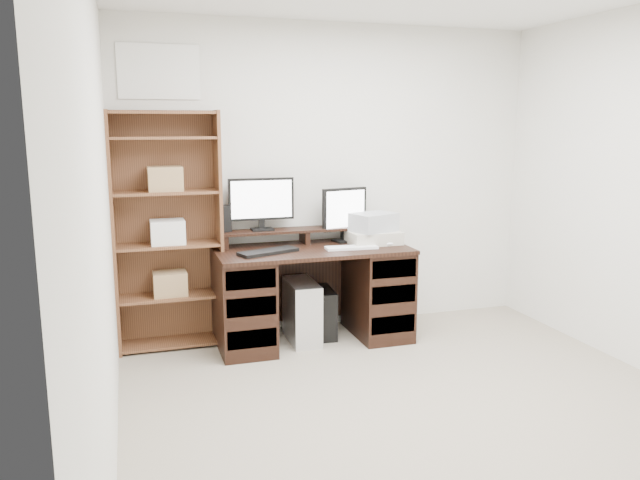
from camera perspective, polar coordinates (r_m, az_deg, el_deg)
name	(u,v)px	position (r m, az deg, el deg)	size (l,w,h in m)	color
room	(449,210)	(3.37, 11.74, 2.66)	(3.54, 4.04, 2.54)	#9F937F
desk	(312,293)	(4.93, -0.74, -4.83)	(1.50, 0.70, 0.75)	black
riser_shelf	(305,232)	(5.03, -1.42, 0.77)	(1.40, 0.22, 0.12)	black
monitor_wide	(261,201)	(4.93, -5.38, 3.56)	(0.52, 0.13, 0.41)	black
monitor_small	(345,212)	(5.08, 2.26, 2.54)	(0.40, 0.19, 0.44)	black
speaker	(224,219)	(4.91, -8.73, 1.95)	(0.08, 0.08, 0.21)	black
keyboard_black	(268,252)	(4.65, -4.76, -1.08)	(0.46, 0.15, 0.03)	black
keyboard_white	(352,248)	(4.81, 2.90, -0.70)	(0.40, 0.12, 0.02)	white
mouse	(389,244)	(4.95, 6.31, -0.32)	(0.09, 0.06, 0.04)	white
printer	(373,237)	(5.03, 4.91, 0.26)	(0.40, 0.30, 0.10)	#BBB5A3
basket	(374,222)	(5.01, 4.94, 1.64)	(0.34, 0.24, 0.15)	#A4A9AF
tower_silver	(302,311)	(4.96, -1.67, -6.52)	(0.21, 0.48, 0.48)	silver
tower_black	(322,312)	(5.09, 0.22, -6.63)	(0.20, 0.40, 0.39)	black
bookshelf	(167,229)	(4.84, -13.78, 0.98)	(0.80, 0.30, 1.80)	brown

